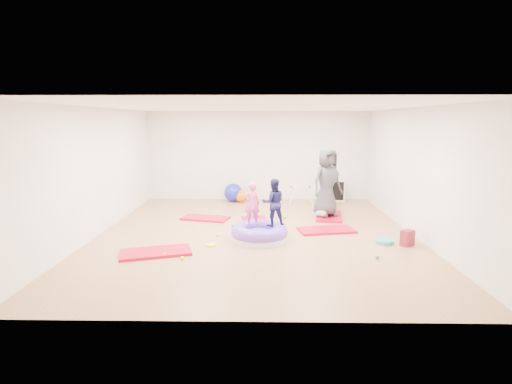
{
  "coord_description": "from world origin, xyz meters",
  "views": [
    {
      "loc": [
        0.16,
        -8.68,
        2.51
      ],
      "look_at": [
        0.0,
        0.3,
        0.9
      ],
      "focal_mm": 28.0,
      "sensor_mm": 36.0,
      "label": 1
    }
  ],
  "objects": [
    {
      "name": "child_pink",
      "position": [
        -0.07,
        -0.4,
        0.81
      ],
      "size": [
        0.38,
        0.29,
        0.93
      ],
      "primitive_type": "imported",
      "rotation": [
        0.0,
        0.0,
        3.35
      ],
      "color": "#E64690",
      "rests_on": "inflatable_cushion"
    },
    {
      "name": "gym_mat_front_left",
      "position": [
        -1.89,
        -1.41,
        0.03
      ],
      "size": [
        1.46,
        1.03,
        0.06
      ],
      "primitive_type": "cube",
      "rotation": [
        0.0,
        0.0,
        0.3
      ],
      "color": "#B30024",
      "rests_on": "ground"
    },
    {
      "name": "room",
      "position": [
        0.0,
        0.0,
        1.4
      ],
      "size": [
        7.01,
        8.01,
        2.81
      ],
      "color": "#A27851",
      "rests_on": "ground"
    },
    {
      "name": "yellow_toy",
      "position": [
        -0.9,
        -0.9,
        0.02
      ],
      "size": [
        0.21,
        0.21,
        0.03
      ],
      "primitive_type": "cylinder",
      "color": "#E9F404",
      "rests_on": "ground"
    },
    {
      "name": "gym_mat_mid_left",
      "position": [
        -1.33,
        1.33,
        0.02
      ],
      "size": [
        1.3,
        0.87,
        0.05
      ],
      "primitive_type": "cube",
      "rotation": [
        0.0,
        0.0,
        -0.25
      ],
      "color": "#B30024",
      "rests_on": "ground"
    },
    {
      "name": "backpack",
      "position": [
        3.1,
        -0.82,
        0.16
      ],
      "size": [
        0.33,
        0.3,
        0.32
      ],
      "primitive_type": "cube",
      "rotation": [
        0.0,
        0.0,
        0.64
      ],
      "color": "#B00E24",
      "rests_on": "ground"
    },
    {
      "name": "ball_pit_balls",
      "position": [
        -0.11,
        -0.31,
        0.04
      ],
      "size": [
        4.8,
        3.69,
        0.07
      ],
      "color": "green",
      "rests_on": "ground"
    },
    {
      "name": "adult_caregiver",
      "position": [
        1.82,
        1.55,
        0.94
      ],
      "size": [
        1.03,
        0.91,
        1.76
      ],
      "primitive_type": "imported",
      "rotation": [
        0.0,
        0.0,
        0.51
      ],
      "color": "#3C3B43",
      "rests_on": "gym_mat_rear_right"
    },
    {
      "name": "inflatable_cushion",
      "position": [
        0.08,
        -0.51,
        0.15
      ],
      "size": [
        1.21,
        1.21,
        0.38
      ],
      "rotation": [
        0.0,
        0.0,
        -0.18
      ],
      "color": "silver",
      "rests_on": "ground"
    },
    {
      "name": "infant_play_gym",
      "position": [
        1.29,
        3.18,
        0.38
      ],
      "size": [
        0.74,
        0.7,
        0.57
      ],
      "rotation": [
        0.0,
        0.0,
        -0.18
      ],
      "color": "silver",
      "rests_on": "ground"
    },
    {
      "name": "infant",
      "position": [
        1.7,
        1.38,
        0.15
      ],
      "size": [
        0.33,
        0.34,
        0.2
      ],
      "color": "#96BBE3",
      "rests_on": "gym_mat_rear_right"
    },
    {
      "name": "exercise_ball_blue",
      "position": [
        -0.77,
        3.6,
        0.29
      ],
      "size": [
        0.58,
        0.58,
        0.58
      ],
      "primitive_type": "sphere",
      "color": "#1A20A3",
      "rests_on": "ground"
    },
    {
      "name": "gym_mat_center_back",
      "position": [
        0.02,
        0.97,
        0.02
      ],
      "size": [
        0.86,
        1.3,
        0.05
      ],
      "primitive_type": "cube",
      "rotation": [
        0.0,
        0.0,
        1.81
      ],
      "color": "#B30024",
      "rests_on": "ground"
    },
    {
      "name": "balance_disc",
      "position": [
        2.68,
        -0.69,
        0.04
      ],
      "size": [
        0.37,
        0.37,
        0.08
      ],
      "primitive_type": "cylinder",
      "color": "teal",
      "rests_on": "ground"
    },
    {
      "name": "gym_mat_right",
      "position": [
        1.62,
        0.23,
        0.03
      ],
      "size": [
        1.36,
        0.85,
        0.05
      ],
      "primitive_type": "cube",
      "rotation": [
        0.0,
        0.0,
        0.18
      ],
      "color": "#B30024",
      "rests_on": "ground"
    },
    {
      "name": "exercise_ball_orange",
      "position": [
        -0.51,
        3.5,
        0.19
      ],
      "size": [
        0.39,
        0.39,
        0.39
      ],
      "primitive_type": "sphere",
      "color": "#DC6B00",
      "rests_on": "ground"
    },
    {
      "name": "cube_shelf",
      "position": [
        2.4,
        3.79,
        0.34
      ],
      "size": [
        0.67,
        0.33,
        0.67
      ],
      "color": "silver",
      "rests_on": "ground"
    },
    {
      "name": "child_navy",
      "position": [
        0.38,
        -0.44,
        0.86
      ],
      "size": [
        0.54,
        0.45,
        1.01
      ],
      "primitive_type": "imported",
      "rotation": [
        0.0,
        0.0,
        3.27
      ],
      "color": "#181949",
      "rests_on": "inflatable_cushion"
    },
    {
      "name": "gym_mat_rear_right",
      "position": [
        1.9,
        1.6,
        0.03
      ],
      "size": [
        0.84,
        1.39,
        0.05
      ],
      "primitive_type": "cube",
      "rotation": [
        0.0,
        0.0,
        1.42
      ],
      "color": "#B30024",
      "rests_on": "ground"
    }
  ]
}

